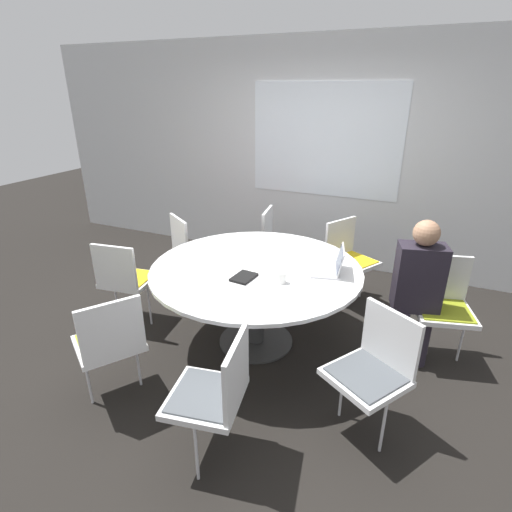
{
  "coord_description": "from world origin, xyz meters",
  "views": [
    {
      "loc": [
        1.24,
        -2.78,
        2.14
      ],
      "look_at": [
        0.0,
        0.0,
        0.85
      ],
      "focal_mm": 28.0,
      "sensor_mm": 36.0,
      "label": 1
    }
  ],
  "objects_px": {
    "chair_1": "(348,254)",
    "handbag": "(252,266)",
    "chair_6": "(216,389)",
    "laptop": "(331,266)",
    "person_0": "(418,282)",
    "chair_5": "(110,339)",
    "chair_3": "(191,246)",
    "coffee_cup": "(281,277)",
    "chair_7": "(374,364)",
    "chair_4": "(125,276)",
    "chair_2": "(278,240)",
    "spiral_notebook": "(243,277)",
    "chair_0": "(443,300)"
  },
  "relations": [
    {
      "from": "chair_2",
      "to": "laptop",
      "type": "xyz_separation_m",
      "value": [
        0.87,
        -1.06,
        0.27
      ]
    },
    {
      "from": "chair_2",
      "to": "chair_6",
      "type": "bearing_deg",
      "value": 3.51
    },
    {
      "from": "chair_6",
      "to": "coffee_cup",
      "type": "bearing_deg",
      "value": -10.77
    },
    {
      "from": "person_0",
      "to": "handbag",
      "type": "relative_size",
      "value": 3.4
    },
    {
      "from": "person_0",
      "to": "laptop",
      "type": "relative_size",
      "value": 3.47
    },
    {
      "from": "chair_2",
      "to": "person_0",
      "type": "height_order",
      "value": "person_0"
    },
    {
      "from": "chair_1",
      "to": "handbag",
      "type": "xyz_separation_m",
      "value": [
        -1.16,
        0.11,
        -0.39
      ]
    },
    {
      "from": "chair_4",
      "to": "coffee_cup",
      "type": "height_order",
      "value": "chair_4"
    },
    {
      "from": "chair_1",
      "to": "chair_7",
      "type": "relative_size",
      "value": 1.0
    },
    {
      "from": "chair_3",
      "to": "coffee_cup",
      "type": "distance_m",
      "value": 1.62
    },
    {
      "from": "chair_7",
      "to": "spiral_notebook",
      "type": "bearing_deg",
      "value": 13.54
    },
    {
      "from": "spiral_notebook",
      "to": "person_0",
      "type": "bearing_deg",
      "value": 23.55
    },
    {
      "from": "chair_6",
      "to": "person_0",
      "type": "relative_size",
      "value": 0.71
    },
    {
      "from": "chair_4",
      "to": "spiral_notebook",
      "type": "height_order",
      "value": "chair_4"
    },
    {
      "from": "chair_2",
      "to": "chair_7",
      "type": "bearing_deg",
      "value": 27.22
    },
    {
      "from": "chair_6",
      "to": "spiral_notebook",
      "type": "xyz_separation_m",
      "value": [
        -0.29,
        0.98,
        0.23
      ]
    },
    {
      "from": "chair_2",
      "to": "chair_5",
      "type": "height_order",
      "value": "same"
    },
    {
      "from": "chair_5",
      "to": "person_0",
      "type": "xyz_separation_m",
      "value": [
        1.9,
        1.39,
        0.19
      ]
    },
    {
      "from": "coffee_cup",
      "to": "handbag",
      "type": "relative_size",
      "value": 0.25
    },
    {
      "from": "spiral_notebook",
      "to": "coffee_cup",
      "type": "height_order",
      "value": "coffee_cup"
    },
    {
      "from": "chair_3",
      "to": "handbag",
      "type": "height_order",
      "value": "chair_3"
    },
    {
      "from": "coffee_cup",
      "to": "spiral_notebook",
      "type": "bearing_deg",
      "value": -170.37
    },
    {
      "from": "chair_5",
      "to": "spiral_notebook",
      "type": "distance_m",
      "value": 1.07
    },
    {
      "from": "chair_4",
      "to": "spiral_notebook",
      "type": "xyz_separation_m",
      "value": [
        1.22,
        0.0,
        0.23
      ]
    },
    {
      "from": "laptop",
      "to": "coffee_cup",
      "type": "relative_size",
      "value": 3.94
    },
    {
      "from": "chair_1",
      "to": "coffee_cup",
      "type": "height_order",
      "value": "chair_1"
    },
    {
      "from": "chair_6",
      "to": "chair_4",
      "type": "bearing_deg",
      "value": 47.09
    },
    {
      "from": "chair_0",
      "to": "coffee_cup",
      "type": "distance_m",
      "value": 1.37
    },
    {
      "from": "chair_0",
      "to": "person_0",
      "type": "xyz_separation_m",
      "value": [
        -0.21,
        -0.14,
        0.19
      ]
    },
    {
      "from": "chair_6",
      "to": "laptop",
      "type": "xyz_separation_m",
      "value": [
        0.31,
        1.37,
        0.27
      ]
    },
    {
      "from": "chair_2",
      "to": "chair_3",
      "type": "xyz_separation_m",
      "value": [
        -0.8,
        -0.57,
        0.0
      ]
    },
    {
      "from": "person_0",
      "to": "spiral_notebook",
      "type": "bearing_deg",
      "value": 8.83
    },
    {
      "from": "person_0",
      "to": "spiral_notebook",
      "type": "xyz_separation_m",
      "value": [
        -1.27,
        -0.55,
        0.04
      ]
    },
    {
      "from": "chair_6",
      "to": "spiral_notebook",
      "type": "bearing_deg",
      "value": 6.39
    },
    {
      "from": "chair_2",
      "to": "chair_4",
      "type": "relative_size",
      "value": 1.0
    },
    {
      "from": "chair_0",
      "to": "coffee_cup",
      "type": "relative_size",
      "value": 9.77
    },
    {
      "from": "chair_1",
      "to": "chair_5",
      "type": "height_order",
      "value": "same"
    },
    {
      "from": "chair_5",
      "to": "coffee_cup",
      "type": "height_order",
      "value": "chair_5"
    },
    {
      "from": "chair_2",
      "to": "coffee_cup",
      "type": "bearing_deg",
      "value": 12.62
    },
    {
      "from": "chair_7",
      "to": "laptop",
      "type": "xyz_separation_m",
      "value": [
        -0.49,
        0.77,
        0.27
      ]
    },
    {
      "from": "chair_5",
      "to": "handbag",
      "type": "xyz_separation_m",
      "value": [
        0.03,
        2.3,
        -0.39
      ]
    },
    {
      "from": "coffee_cup",
      "to": "chair_7",
      "type": "bearing_deg",
      "value": -28.37
    },
    {
      "from": "chair_1",
      "to": "person_0",
      "type": "bearing_deg",
      "value": 71.25
    },
    {
      "from": "chair_0",
      "to": "coffee_cup",
      "type": "height_order",
      "value": "chair_0"
    },
    {
      "from": "chair_4",
      "to": "chair_1",
      "type": "bearing_deg",
      "value": 29.25
    },
    {
      "from": "chair_7",
      "to": "person_0",
      "type": "relative_size",
      "value": 0.71
    },
    {
      "from": "chair_4",
      "to": "person_0",
      "type": "relative_size",
      "value": 0.71
    },
    {
      "from": "chair_0",
      "to": "person_0",
      "type": "distance_m",
      "value": 0.32
    },
    {
      "from": "chair_0",
      "to": "person_0",
      "type": "bearing_deg",
      "value": 19.11
    },
    {
      "from": "chair_4",
      "to": "chair_5",
      "type": "height_order",
      "value": "same"
    }
  ]
}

